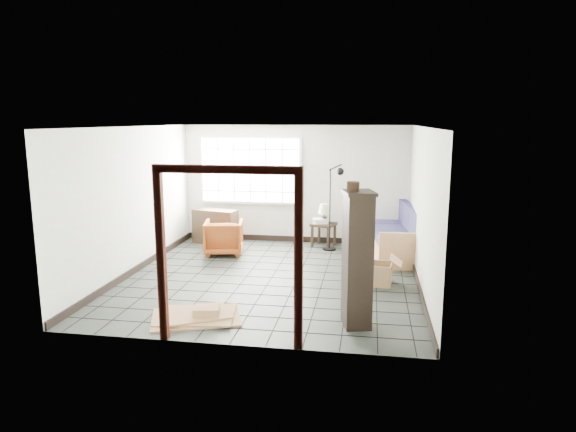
% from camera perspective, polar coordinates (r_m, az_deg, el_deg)
% --- Properties ---
extents(ground, '(5.50, 5.50, 0.00)m').
position_cam_1_polar(ground, '(9.03, -1.82, -6.85)').
color(ground, black).
rests_on(ground, ground).
extents(room_shell, '(5.02, 5.52, 2.61)m').
position_cam_1_polar(room_shell, '(8.70, -1.85, 3.81)').
color(room_shell, '#B8BCB5').
rests_on(room_shell, ground).
extents(window_panel, '(2.32, 0.08, 1.52)m').
position_cam_1_polar(window_panel, '(11.51, -4.20, 5.08)').
color(window_panel, silver).
rests_on(window_panel, ground).
extents(doorway_trim, '(1.80, 0.08, 2.20)m').
position_cam_1_polar(doorway_trim, '(6.13, -6.71, -2.02)').
color(doorway_trim, '#39130D').
rests_on(doorway_trim, ground).
extents(futon_sofa, '(1.13, 2.40, 1.03)m').
position_cam_1_polar(futon_sofa, '(10.67, 12.02, -2.26)').
color(futon_sofa, '#B17850').
rests_on(futon_sofa, ground).
extents(armchair, '(0.87, 0.83, 0.77)m').
position_cam_1_polar(armchair, '(10.56, -7.16, -2.17)').
color(armchair, maroon).
rests_on(armchair, ground).
extents(side_table, '(0.59, 0.59, 0.51)m').
position_cam_1_polar(side_table, '(11.13, 3.98, -1.25)').
color(side_table, black).
rests_on(side_table, ground).
extents(table_lamp, '(0.29, 0.29, 0.42)m').
position_cam_1_polar(table_lamp, '(11.05, 4.08, 0.69)').
color(table_lamp, black).
rests_on(table_lamp, side_table).
extents(projector, '(0.36, 0.32, 0.11)m').
position_cam_1_polar(projector, '(11.07, 3.60, -0.55)').
color(projector, silver).
rests_on(projector, side_table).
extents(floor_lamp, '(0.49, 0.46, 1.84)m').
position_cam_1_polar(floor_lamp, '(10.64, 5.20, 1.24)').
color(floor_lamp, black).
rests_on(floor_lamp, ground).
extents(console_shelf, '(1.03, 0.58, 0.76)m').
position_cam_1_polar(console_shelf, '(11.49, -8.07, -1.16)').
color(console_shelf, black).
rests_on(console_shelf, ground).
extents(tall_shelf, '(0.49, 0.57, 1.82)m').
position_cam_1_polar(tall_shelf, '(6.81, 7.72, -4.69)').
color(tall_shelf, black).
rests_on(tall_shelf, ground).
extents(pot, '(0.21, 0.21, 0.12)m').
position_cam_1_polar(pot, '(6.59, 7.24, 3.27)').
color(pot, black).
rests_on(pot, tall_shelf).
extents(open_box, '(0.91, 0.51, 0.49)m').
position_cam_1_polar(open_box, '(8.78, 9.65, -6.29)').
color(open_box, olive).
rests_on(open_box, ground).
extents(cardboard_pile, '(1.42, 1.21, 0.17)m').
position_cam_1_polar(cardboard_pile, '(7.36, -10.02, -10.79)').
color(cardboard_pile, olive).
rests_on(cardboard_pile, ground).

